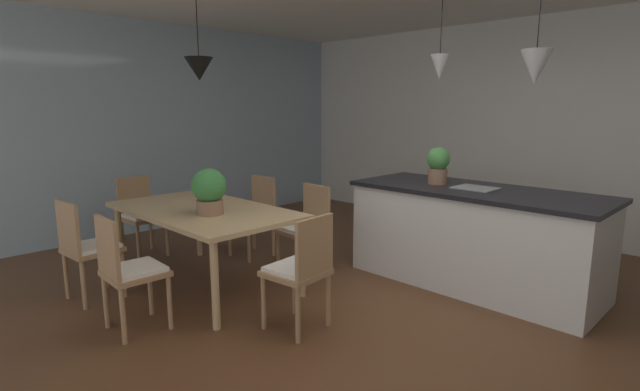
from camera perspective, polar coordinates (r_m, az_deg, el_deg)
ground_plane at (r=3.82m, az=9.94°, el=-15.14°), size 10.00×8.40×0.04m
wall_back_kitchen at (r=6.41m, az=27.40°, el=6.94°), size 10.00×0.12×2.70m
window_wall_left_glazing at (r=6.64m, az=-19.97°, el=7.57°), size 0.06×8.40×2.70m
dining_table at (r=4.43m, az=-13.76°, el=-2.28°), size 1.82×1.03×0.72m
chair_far_right at (r=4.68m, az=-1.66°, el=-3.68°), size 0.43×0.43×0.87m
chair_near_right at (r=3.74m, az=-21.99°, el=-8.15°), size 0.42×0.42×0.87m
chair_far_left at (r=5.29m, az=-7.84°, el=-2.09°), size 0.41×0.41×0.87m
chair_window_end at (r=5.58m, az=-20.64°, el=-2.02°), size 0.42×0.42×0.87m
chair_near_left at (r=4.47m, az=-26.18°, el=-5.45°), size 0.43×0.43×0.87m
chair_kitchen_end at (r=3.49m, az=-2.30°, el=-8.68°), size 0.44×0.44×0.87m
kitchen_island at (r=4.60m, az=17.93°, el=-4.62°), size 2.23×0.92×0.91m
pendant_over_table at (r=4.56m, az=-14.28°, el=14.49°), size 0.26×0.26×0.84m
pendant_over_island_main at (r=4.67m, az=14.13°, el=14.73°), size 0.17×0.17×0.83m
pendant_over_island_aux at (r=4.28m, az=24.39°, el=13.82°), size 0.24×0.24×0.90m
potted_plant_on_island at (r=4.67m, az=13.95°, el=3.65°), size 0.22×0.22×0.35m
potted_plant_on_table at (r=4.12m, az=-13.13°, el=0.66°), size 0.29×0.29×0.39m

